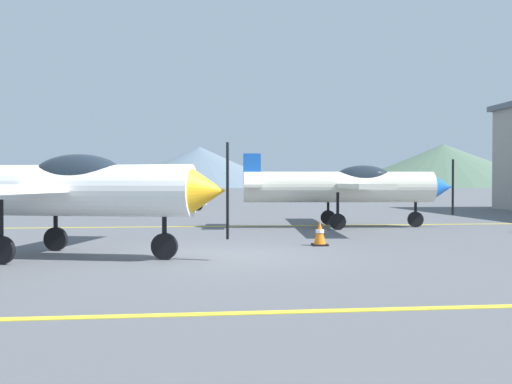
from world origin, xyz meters
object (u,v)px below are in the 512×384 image
airplane_near (52,188)px  traffic_cone_side (320,233)px  airplane_mid (346,186)px  car_sedan (168,194)px

airplane_near → traffic_cone_side: 6.08m
airplane_near → traffic_cone_side: bearing=14.1°
airplane_near → airplane_mid: same height
airplane_mid → traffic_cone_side: airplane_mid is taller
car_sedan → traffic_cone_side: car_sedan is taller
airplane_near → car_sedan: 19.06m
airplane_near → car_sedan: (1.44, 19.00, -0.54)m
car_sedan → traffic_cone_side: (4.36, -17.54, -0.56)m
airplane_mid → traffic_cone_side: (-2.09, -5.16, -1.09)m
airplane_near → airplane_mid: (7.89, 6.63, 0.00)m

